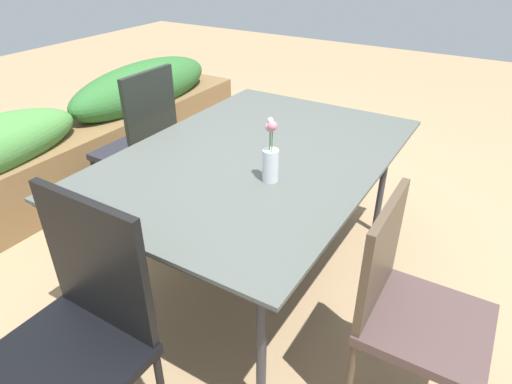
{
  "coord_description": "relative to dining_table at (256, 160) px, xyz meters",
  "views": [
    {
      "loc": [
        -1.68,
        -1.07,
        1.68
      ],
      "look_at": [
        0.0,
        -0.05,
        0.52
      ],
      "focal_mm": 30.96,
      "sensor_mm": 36.0,
      "label": 1
    }
  ],
  "objects": [
    {
      "name": "ground_plane",
      "position": [
        -0.0,
        0.05,
        -0.7
      ],
      "size": [
        12.0,
        12.0,
        0.0
      ],
      "primitive_type": "plane",
      "color": "#9E7F5B"
    },
    {
      "name": "dining_table",
      "position": [
        0.0,
        0.0,
        0.0
      ],
      "size": [
        1.71,
        1.18,
        0.74
      ],
      "color": "#4C514C",
      "rests_on": "ground"
    },
    {
      "name": "chair_near_left",
      "position": [
        -0.39,
        -0.88,
        -0.19
      ],
      "size": [
        0.44,
        0.44,
        0.9
      ],
      "rotation": [
        0.0,
        0.0,
        3.15
      ],
      "color": "#4C3837",
      "rests_on": "ground"
    },
    {
      "name": "chair_end_left",
      "position": [
        -1.14,
        -0.0,
        -0.13
      ],
      "size": [
        0.48,
        0.48,
        1.0
      ],
      "rotation": [
        0.0,
        0.0,
        1.56
      ],
      "color": "black",
      "rests_on": "ground"
    },
    {
      "name": "chair_far_side",
      "position": [
        0.09,
        0.88,
        -0.14
      ],
      "size": [
        0.42,
        0.42,
        1.01
      ],
      "rotation": [
        0.0,
        0.0,
        -0.01
      ],
      "color": "#24232C",
      "rests_on": "ground"
    },
    {
      "name": "flower_vase",
      "position": [
        -0.2,
        -0.19,
        0.14
      ],
      "size": [
        0.07,
        0.07,
        0.29
      ],
      "color": "silver",
      "rests_on": "dining_table"
    },
    {
      "name": "planter_box",
      "position": [
        0.2,
        1.66,
        -0.34
      ],
      "size": [
        3.3,
        0.53,
        0.76
      ],
      "color": "brown",
      "rests_on": "ground"
    }
  ]
}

